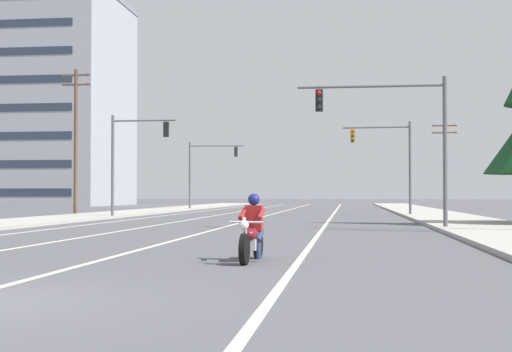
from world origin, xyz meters
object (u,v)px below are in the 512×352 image
at_px(traffic_signal_mid_left, 206,165).
at_px(utility_pole_left_near, 76,137).
at_px(traffic_signal_near_right, 400,127).
at_px(motorcycle_with_rider, 252,234).
at_px(apartment_building_far_left_block, 11,102).
at_px(utility_pole_right_far, 445,161).
at_px(traffic_signal_near_left, 130,151).
at_px(traffic_signal_mid_right, 391,154).

relative_size(traffic_signal_mid_left, utility_pole_left_near, 0.62).
xyz_separation_m(traffic_signal_mid_left, utility_pole_left_near, (-5.51, -18.00, 1.22)).
xyz_separation_m(traffic_signal_near_right, utility_pole_left_near, (-20.58, 17.97, 1.17)).
distance_m(motorcycle_with_rider, traffic_signal_near_right, 15.63).
xyz_separation_m(traffic_signal_near_right, apartment_building_far_left_block, (-44.98, 59.20, 9.05)).
bearing_deg(utility_pole_left_near, utility_pole_right_far, 37.82).
bearing_deg(utility_pole_right_far, traffic_signal_near_left, -129.32).
bearing_deg(apartment_building_far_left_block, utility_pole_right_far, -21.17).
relative_size(traffic_signal_near_left, apartment_building_far_left_block, 0.22).
relative_size(motorcycle_with_rider, utility_pole_right_far, 0.27).
bearing_deg(apartment_building_far_left_block, motorcycle_with_rider, -61.07).
height_order(motorcycle_with_rider, utility_pole_right_far, utility_pole_right_far).
distance_m(motorcycle_with_rider, traffic_signal_mid_right, 33.94).
relative_size(traffic_signal_near_right, apartment_building_far_left_block, 0.22).
distance_m(traffic_signal_near_right, traffic_signal_near_left, 19.62).
distance_m(traffic_signal_near_left, utility_pole_left_near, 7.83).
bearing_deg(traffic_signal_mid_right, traffic_signal_mid_left, 132.48).
bearing_deg(utility_pole_left_near, motorcycle_with_rider, -63.27).
relative_size(traffic_signal_near_left, traffic_signal_mid_left, 1.00).
xyz_separation_m(traffic_signal_near_right, utility_pole_right_far, (6.72, 39.17, 0.28)).
xyz_separation_m(utility_pole_left_near, utility_pole_right_far, (27.31, 21.20, -0.89)).
xyz_separation_m(motorcycle_with_rider, apartment_building_far_left_block, (-40.82, 73.84, 12.63)).
bearing_deg(traffic_signal_mid_left, traffic_signal_near_right, -67.26).
relative_size(motorcycle_with_rider, traffic_signal_near_left, 0.35).
xyz_separation_m(traffic_signal_near_left, traffic_signal_mid_right, (15.76, 6.24, 0.03)).
xyz_separation_m(traffic_signal_near_left, apartment_building_far_left_block, (-29.89, 46.66, 9.18)).
xyz_separation_m(motorcycle_with_rider, utility_pole_left_near, (-16.42, 32.61, 4.75)).
bearing_deg(traffic_signal_near_left, utility_pole_right_far, 50.68).
height_order(traffic_signal_near_right, traffic_signal_mid_left, same).
bearing_deg(traffic_signal_mid_right, motorcycle_with_rider, -98.23).
distance_m(traffic_signal_near_left, utility_pole_right_far, 34.43).
bearing_deg(apartment_building_far_left_block, traffic_signal_near_left, -57.36).
bearing_deg(motorcycle_with_rider, traffic_signal_mid_right, 81.77).
bearing_deg(traffic_signal_mid_right, traffic_signal_near_right, -92.04).
bearing_deg(utility_pole_right_far, traffic_signal_near_right, -99.74).
relative_size(traffic_signal_near_right, traffic_signal_mid_right, 1.00).
height_order(traffic_signal_mid_left, utility_pole_right_far, utility_pole_right_far).
height_order(motorcycle_with_rider, traffic_signal_mid_right, traffic_signal_mid_right).
distance_m(traffic_signal_mid_left, utility_pole_right_far, 22.04).
distance_m(traffic_signal_near_left, traffic_signal_mid_left, 23.43).
distance_m(traffic_signal_mid_right, utility_pole_right_far, 21.28).
xyz_separation_m(traffic_signal_mid_right, apartment_building_far_left_block, (-45.65, 40.42, 9.15)).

